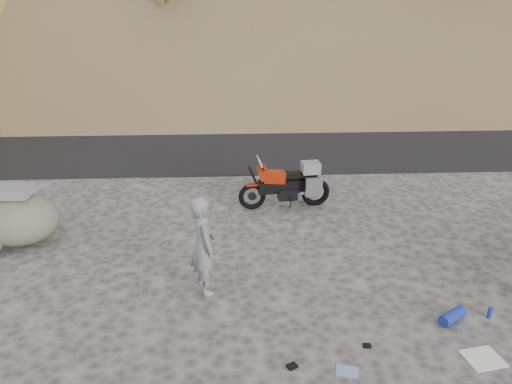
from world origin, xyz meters
TOP-DOWN VIEW (x-y plane):
  - ground at (0.00, 0.00)m, footprint 140.00×140.00m
  - road at (0.00, 9.00)m, footprint 120.00×7.00m
  - motorcycle at (-0.12, 3.42)m, footprint 2.22×0.78m
  - man at (-1.97, -0.01)m, footprint 0.63×0.76m
  - boulder at (-5.86, 1.93)m, footprint 1.89×1.71m
  - gear_white_cloth at (2.13, -1.96)m, footprint 0.59×0.54m
  - gear_blue_mat at (2.02, -1.09)m, footprint 0.52×0.44m
  - gear_bottle at (2.66, -1.02)m, footprint 0.08×0.08m
  - gear_glove_a at (0.52, -1.62)m, footprint 0.12×0.09m
  - gear_glove_b at (-0.65, -2.00)m, footprint 0.17×0.16m
  - gear_blue_cloth at (0.11, -2.12)m, footprint 0.36×0.30m

SIDE VIEW (x-z plane):
  - ground at x=0.00m, z-range 0.00..0.00m
  - road at x=0.00m, z-range -0.03..0.03m
  - man at x=-1.97m, z-range -0.90..0.90m
  - gear_blue_cloth at x=0.11m, z-range 0.00..0.01m
  - gear_white_cloth at x=2.13m, z-range 0.00..0.02m
  - gear_glove_a at x=0.52m, z-range 0.00..0.03m
  - gear_glove_b at x=-0.65m, z-range 0.00..0.05m
  - gear_bottle at x=2.66m, z-range 0.00..0.19m
  - gear_blue_mat at x=2.02m, z-range 0.00..0.20m
  - boulder at x=-5.86m, z-range -0.07..1.15m
  - motorcycle at x=-0.12m, z-range -0.10..1.23m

